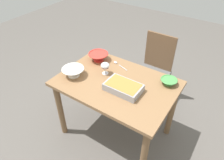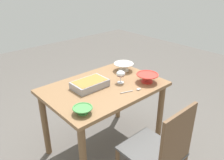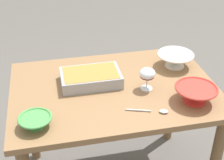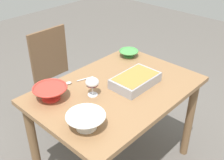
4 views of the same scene
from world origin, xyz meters
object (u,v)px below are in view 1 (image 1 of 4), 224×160
Objects in this scene: mixing_bowl at (169,81)px; serving_bowl at (73,72)px; casserole_dish at (123,87)px; serving_spoon at (118,64)px; dining_table at (116,91)px; small_bowl at (98,56)px; wine_glass at (105,66)px; chair at (154,69)px.

mixing_bowl is 0.92m from serving_bowl.
casserole_dish is 1.61× the size of serving_spoon.
serving_bowl is (0.41, 0.15, 0.16)m from dining_table.
mixing_bowl is 0.80m from small_bowl.
wine_glass is 0.31m from casserole_dish.
casserole_dish reaches higher than mixing_bowl.
mixing_bowl is at bearing -149.33° from dining_table.
casserole_dish is 0.44m from mixing_bowl.
wine_glass is 0.81× the size of mixing_bowl.
serving_bowl is 0.48m from serving_spoon.
casserole_dish is (-0.28, 0.12, -0.05)m from wine_glass.
mixing_bowl is at bearing 124.69° from chair.
wine_glass is at bearing 18.30° from mixing_bowl.
chair reaches higher than dining_table.
serving_bowl is (0.24, 0.20, -0.04)m from wine_glass.
casserole_dish is at bearing -171.03° from serving_bowl.
mixing_bowl is (-0.35, 0.50, 0.29)m from chair.
casserole_dish is (-0.12, 0.06, 0.15)m from dining_table.
wine_glass reaches higher than small_bowl.
dining_table is 5.15× the size of small_bowl.
chair is 2.77× the size of casserole_dish.
small_bowl reaches higher than casserole_dish.
casserole_dish is 1.51× the size of small_bowl.
wine_glass is (0.17, -0.05, 0.21)m from dining_table.
small_bowl is (0.21, -0.16, -0.04)m from wine_glass.
chair is 4.46× the size of serving_spoon.
serving_spoon is at bearing -1.31° from mixing_bowl.
casserole_dish is 0.57m from small_bowl.
serving_bowl is (0.52, 0.08, 0.01)m from casserole_dish.
serving_bowl is at bearing 84.70° from small_bowl.
serving_spoon is (0.15, -0.26, 0.12)m from dining_table.
mixing_bowl is at bearing -161.70° from wine_glass.
mixing_bowl is (-0.30, -0.31, -0.01)m from casserole_dish.
small_bowl is at bearing -38.23° from wine_glass.
serving_bowl is 1.07× the size of serving_spoon.
chair is 0.68m from mixing_bowl.
chair is 4.17× the size of serving_bowl.
serving_spoon is at bearing -168.31° from small_bowl.
small_bowl is 1.06× the size of serving_spoon.
casserole_dish is at bearing 45.92° from mixing_bowl.
casserole_dish is at bearing 150.83° from dining_table.
mixing_bowl is at bearing 178.69° from serving_spoon.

